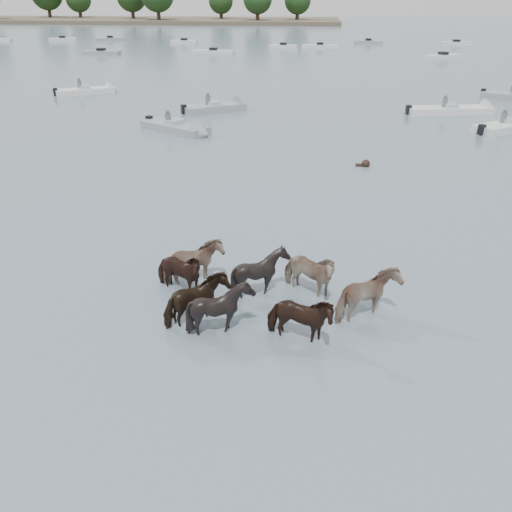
{
  "coord_description": "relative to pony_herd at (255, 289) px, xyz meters",
  "views": [
    {
      "loc": [
        2.77,
        -11.79,
        7.84
      ],
      "look_at": [
        1.45,
        1.62,
        1.1
      ],
      "focal_mm": 37.16,
      "sensor_mm": 36.0,
      "label": 1
    }
  ],
  "objects": [
    {
      "name": "pony_herd",
      "position": [
        0.0,
        0.0,
        0.0
      ],
      "size": [
        7.22,
        4.25,
        1.58
      ],
      "color": "black",
      "rests_on": "ground"
    },
    {
      "name": "shoreline",
      "position": [
        -71.51,
        149.38,
        -0.1
      ],
      "size": [
        160.0,
        30.0,
        1.0
      ],
      "primitive_type": "cube",
      "color": "#4C4233",
      "rests_on": "ground"
    },
    {
      "name": "motorboat_b",
      "position": [
        -6.41,
        19.73,
        -0.37
      ],
      "size": [
        5.25,
        4.18,
        1.92
      ],
      "rotation": [
        0.0,
        0.0,
        -0.58
      ],
      "color": "gray",
      "rests_on": "ground"
    },
    {
      "name": "motorboat_c",
      "position": [
        12.08,
        27.45,
        -0.38
      ],
      "size": [
        6.73,
        2.76,
        1.92
      ],
      "rotation": [
        0.0,
        0.0,
        0.18
      ],
      "color": "silver",
      "rests_on": "ground"
    },
    {
      "name": "motorboat_a",
      "position": [
        -5.06,
        26.91,
        -0.37
      ],
      "size": [
        5.11,
        4.0,
        1.92
      ],
      "rotation": [
        0.0,
        0.0,
        0.55
      ],
      "color": "gray",
      "rests_on": "ground"
    },
    {
      "name": "distant_flotilla",
      "position": [
        -1.0,
        74.81,
        -0.34
      ],
      "size": [
        109.24,
        26.64,
        0.93
      ],
      "color": "silver",
      "rests_on": "ground"
    },
    {
      "name": "motorboat_f",
      "position": [
        -17.22,
        33.01,
        -0.37
      ],
      "size": [
        5.3,
        4.03,
        1.92
      ],
      "rotation": [
        0.0,
        0.0,
        0.53
      ],
      "color": "silver",
      "rests_on": "ground"
    },
    {
      "name": "swimming_pony",
      "position": [
        4.16,
        13.76,
        -0.5
      ],
      "size": [
        0.72,
        0.44,
        0.44
      ],
      "color": "black",
      "rests_on": "ground"
    },
    {
      "name": "ground",
      "position": [
        -1.51,
        -0.62,
        -0.6
      ],
      "size": [
        400.0,
        400.0,
        0.0
      ],
      "primitive_type": "plane",
      "color": "#4A5F6A",
      "rests_on": "ground"
    }
  ]
}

